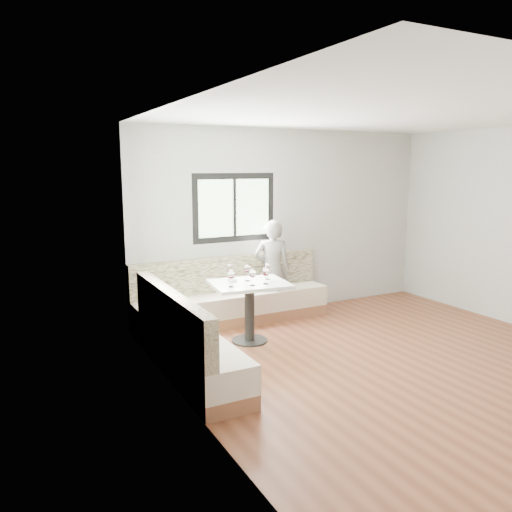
% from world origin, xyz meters
% --- Properties ---
extents(room, '(5.01, 5.01, 2.81)m').
position_xyz_m(room, '(-0.08, 0.08, 1.41)').
color(room, brown).
rests_on(room, ground).
extents(banquette, '(2.90, 2.80, 0.95)m').
position_xyz_m(banquette, '(-1.59, 1.63, 0.33)').
color(banquette, brown).
rests_on(banquette, ground).
extents(table, '(1.04, 0.86, 0.78)m').
position_xyz_m(table, '(-1.19, 1.44, 0.59)').
color(table, black).
rests_on(table, ground).
extents(person, '(0.64, 0.54, 1.48)m').
position_xyz_m(person, '(-0.44, 2.18, 0.74)').
color(person, slate).
rests_on(person, ground).
extents(olive_ramekin, '(0.10, 0.10, 0.04)m').
position_xyz_m(olive_ramekin, '(-1.36, 1.58, 0.80)').
color(olive_ramekin, white).
rests_on(olive_ramekin, table).
extents(wine_glass_a, '(0.10, 0.10, 0.21)m').
position_xyz_m(wine_glass_a, '(-1.50, 1.32, 0.93)').
color(wine_glass_a, white).
rests_on(wine_glass_a, table).
extents(wine_glass_b, '(0.10, 0.10, 0.21)m').
position_xyz_m(wine_glass_b, '(-1.23, 1.27, 0.93)').
color(wine_glass_b, white).
rests_on(wine_glass_b, table).
extents(wine_glass_c, '(0.10, 0.10, 0.21)m').
position_xyz_m(wine_glass_c, '(-1.04, 1.27, 0.93)').
color(wine_glass_c, white).
rests_on(wine_glass_c, table).
extents(wine_glass_d, '(0.10, 0.10, 0.21)m').
position_xyz_m(wine_glass_d, '(-1.17, 1.53, 0.93)').
color(wine_glass_d, white).
rests_on(wine_glass_d, table).
extents(wine_glass_e, '(0.10, 0.10, 0.21)m').
position_xyz_m(wine_glass_e, '(-0.90, 1.49, 0.93)').
color(wine_glass_e, white).
rests_on(wine_glass_e, table).
extents(wine_glass_f, '(0.10, 0.10, 0.21)m').
position_xyz_m(wine_glass_f, '(-1.35, 1.67, 0.93)').
color(wine_glass_f, white).
rests_on(wine_glass_f, table).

